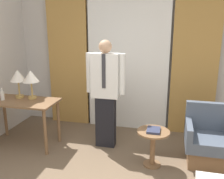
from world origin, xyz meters
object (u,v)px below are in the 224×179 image
Objects in this scene: book at (154,130)px; person at (106,90)px; armchair at (208,142)px; side_table at (153,142)px; bottle_near_edge at (2,95)px; table_lamp_left at (18,77)px; table_lamp_right at (31,77)px; desk at (22,108)px.

person is at bearing 151.31° from book.
person reaches higher than armchair.
book is (0.00, -0.00, 0.18)m from side_table.
bottle_near_edge is at bearing 177.41° from side_table.
side_table is (2.39, -0.11, -0.48)m from bottle_near_edge.
table_lamp_left is 0.89× the size of side_table.
table_lamp_right is 2.84m from armchair.
armchair is 0.84m from book.
person reaches higher than table_lamp_right.
table_lamp_left is at bearing 129.82° from desk.
armchair is (3.15, 0.17, -0.53)m from bottle_near_edge.
person is 0.98m from book.
side_table is at bearing -28.50° from person.
table_lamp_right is 0.27× the size of person.
desk is 0.36m from bottle_near_edge.
person reaches higher than desk.
side_table is at bearing -159.58° from armchair.
bottle_near_edge is at bearing -135.96° from table_lamp_left.
armchair is at bearing -5.35° from person.
bottle_near_edge is 1.64m from person.
desk reaches higher than side_table.
desk is 2.87m from armchair.
desk is at bearing 7.90° from bottle_near_edge.
table_lamp_left is 3.06m from armchair.
bottle_near_edge reaches higher than armchair.
table_lamp_left is 2.34× the size of bottle_near_edge.
bottle_near_edge reaches higher than side_table.
table_lamp_left is at bearing -174.54° from person.
bottle_near_edge reaches higher than desk.
table_lamp_right is (0.23, 0.00, 0.00)m from table_lamp_left.
bottle_near_edge is 0.12× the size of person.
armchair reaches higher than desk.
armchair is (1.54, -0.14, -0.62)m from person.
person is 1.06m from side_table.
desk is at bearing 175.77° from book.
table_lamp_right is 0.89× the size of side_table.
armchair reaches higher than book.
side_table is (1.97, -0.29, -0.75)m from table_lamp_right.
table_lamp_right is 0.56× the size of armchair.
book is (-0.75, -0.29, 0.22)m from armchair.
bottle_near_edge is at bearing 177.31° from book.
armchair is 1.59× the size of side_table.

